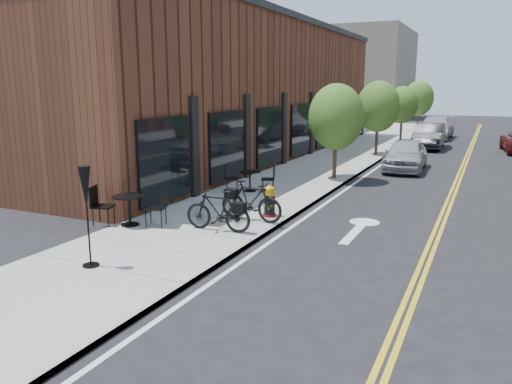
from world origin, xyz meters
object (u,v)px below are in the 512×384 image
Objects in this scene: parked_car_c at (435,128)px; bicycle_right at (251,201)px; bistro_set_c at (250,178)px; parked_car_a at (406,155)px; parked_car_b at (429,136)px; bicycle_left at (218,210)px; bistro_set_b at (129,206)px; patio_umbrella at (86,195)px; fire_hydrant at (270,201)px.

bicycle_right is at bearing -93.01° from parked_car_c.
parked_car_a is at bearing 41.90° from bistro_set_c.
parked_car_b is (0.00, 8.98, 0.06)m from parked_car_a.
bistro_set_c is 0.42× the size of parked_car_a.
parked_car_c is (2.51, 27.77, 0.14)m from bicycle_left.
bicycle_right is at bearing 13.61° from bistro_set_b.
bistro_set_c is (1.00, 5.41, -0.06)m from bistro_set_b.
bicycle_left is 12.88m from parked_car_a.
parked_car_b is (5.20, 22.11, 0.12)m from bistro_set_b.
bicycle_left is 0.43× the size of parked_car_a.
parked_car_c is (3.65, 31.18, -0.84)m from patio_umbrella.
bicycle_left is (-0.61, -1.95, 0.11)m from fire_hydrant.
patio_umbrella is 0.38× the size of parked_car_c.
bicycle_right is 11.58m from parked_car_a.
bistro_set_b reaches higher than bistro_set_c.
patio_umbrella reaches higher than parked_car_a.
parked_car_a reaches higher than bicycle_right.
fire_hydrant is at bearing 158.70° from bicycle_left.
bicycle_left reaches higher than bistro_set_c.
bicycle_right reaches higher than bicycle_left.
fire_hydrant is at bearing 20.05° from bistro_set_b.
bistro_set_b is at bearing 126.31° from bicycle_right.
parked_car_b is at bearing -3.62° from bicycle_right.
patio_umbrella reaches higher than bicycle_right.
bicycle_left reaches higher than fire_hydrant.
parked_car_c is (4.94, 28.32, 0.15)m from bistro_set_b.
parked_car_b is at bearing -85.96° from parked_car_c.
patio_umbrella is at bearing -95.03° from parked_car_c.
bicycle_right is 0.94× the size of bistro_set_b.
bicycle_right is 0.34× the size of parked_car_c.
parked_car_a reaches higher than bistro_set_b.
bicycle_right is (-0.26, -0.70, 0.14)m from fire_hydrant.
parked_car_c reaches higher than bistro_set_b.
bistro_set_b is at bearing -98.25° from parked_car_c.
bistro_set_c is 17.23m from parked_car_b.
bistro_set_c is at bearing 92.01° from patio_umbrella.
bicycle_left is 5.06m from bistro_set_c.
bicycle_right is 0.90× the size of patio_umbrella.
patio_umbrella reaches higher than bicycle_left.
parked_car_c is (-0.26, 15.19, 0.08)m from parked_car_a.
bicycle_left is 0.95× the size of bicycle_right.
parked_car_a is (5.20, 13.14, 0.07)m from bistro_set_b.
bicycle_right is 4.99m from patio_umbrella.
bicycle_left is at bearing -93.51° from parked_car_c.
fire_hydrant is 0.51× the size of bicycle_left.
bicycle_left reaches higher than bistro_set_b.
bistro_set_b is at bearing -120.06° from bistro_set_c.
parked_car_c is (3.94, 22.92, 0.21)m from bistro_set_c.
bicycle_left is at bearing 71.51° from patio_umbrella.
patio_umbrella reaches higher than parked_car_b.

